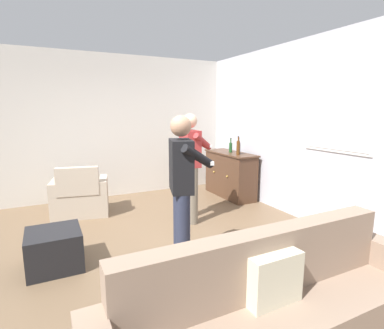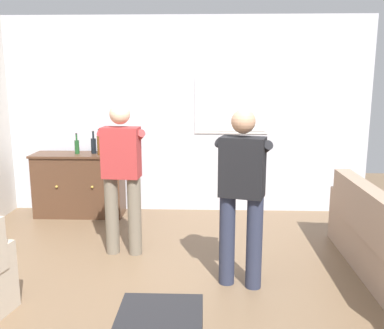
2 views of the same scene
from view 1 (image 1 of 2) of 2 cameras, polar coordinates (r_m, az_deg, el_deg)
The scene contains 12 objects.
ground at distance 3.98m, azimuth -9.21°, elevation -15.62°, with size 10.40×10.40×0.00m, color brown.
wall_back_with_window at distance 5.03m, azimuth 20.80°, elevation 5.94°, with size 5.20×0.15×2.80m.
wall_side_left at distance 6.18m, azimuth -16.99°, elevation 6.83°, with size 0.12×5.20×2.80m, color silver.
couch at distance 2.38m, azimuth 15.55°, elevation -26.03°, with size 0.57×2.55×0.90m.
armchair at distance 5.35m, azimuth -20.48°, elevation -5.96°, with size 0.80×0.99×0.85m.
sideboard_cabinet at distance 6.10m, azimuth 7.26°, elevation -1.86°, with size 1.27×0.49×0.90m.
bottle_wine_green at distance 6.02m, azimuth 7.37°, elevation 3.32°, with size 0.06×0.06×0.29m.
bottle_liquor_amber at distance 5.71m, azimuth 8.78°, elevation 3.24°, with size 0.06×0.06×0.35m.
bottle_spirits_clear at distance 5.84m, azimuth 8.84°, elevation 3.18°, with size 0.07×0.07×0.32m.
ottoman at distance 3.77m, azimuth -24.73°, elevation -14.44°, with size 0.56×0.56×0.43m, color black.
person_standing_left at distance 4.60m, azimuth -0.26°, elevation 0.40°, with size 0.56×0.49×1.68m.
person_standing_right at distance 3.19m, azimuth -1.86°, elevation -4.06°, with size 0.53×0.52×1.68m.
Camera 1 is at (3.43, -1.02, 1.73)m, focal length 28.00 mm.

